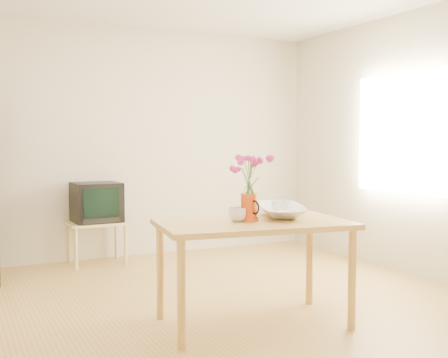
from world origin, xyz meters
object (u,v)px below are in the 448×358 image
bowl (281,185)px  television (96,202)px  mug (237,215)px  pitcher (249,208)px  table (253,233)px

bowl → television: 2.49m
mug → television: bearing=-76.0°
pitcher → television: (-0.54, 2.43, -0.17)m
bowl → mug: bearing=-164.1°
mug → television: (-0.44, 2.43, -0.13)m
pitcher → bowl: 0.40m
television → mug: bearing=-82.1°
bowl → television: (-0.88, 2.30, -0.32)m
table → television: (-0.56, 2.46, 0.01)m
table → television: television is taller
bowl → table: bearing=-153.8°
pitcher → mug: (-0.09, 0.00, -0.04)m
mug → television: television is taller
table → television: size_ratio=2.88×
mug → television: 2.47m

